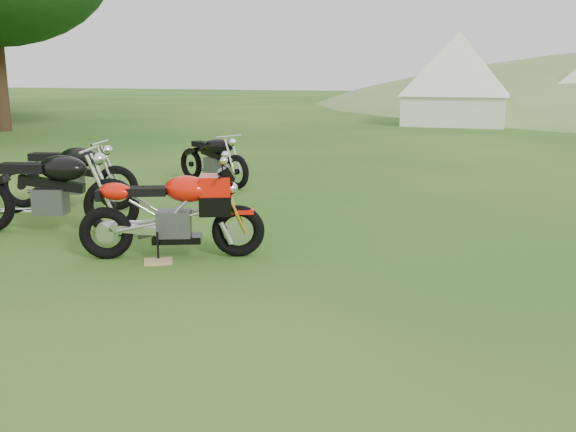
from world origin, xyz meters
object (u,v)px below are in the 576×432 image
at_px(sport_motorcycle, 172,206).
at_px(vintage_moto_c, 68,173).
at_px(vintage_moto_a, 48,188).
at_px(plywood_board, 158,261).
at_px(tent_left, 457,82).
at_px(vintage_moto_d, 213,157).

distance_m(sport_motorcycle, vintage_moto_c, 3.00).
height_order(vintage_moto_a, vintage_moto_c, vintage_moto_a).
relative_size(plywood_board, tent_left, 0.08).
xyz_separation_m(sport_motorcycle, vintage_moto_c, (-2.57, 1.55, -0.03)).
height_order(vintage_moto_a, vintage_moto_d, vintage_moto_a).
height_order(plywood_board, vintage_moto_c, vintage_moto_c).
distance_m(plywood_board, vintage_moto_d, 4.56).
bearing_deg(vintage_moto_a, vintage_moto_c, 101.53).
bearing_deg(tent_left, sport_motorcycle, -94.10).
bearing_deg(vintage_moto_a, plywood_board, -36.51).
bearing_deg(vintage_moto_c, vintage_moto_d, 54.10).
bearing_deg(sport_motorcycle, vintage_moto_a, 144.45).
bearing_deg(vintage_moto_c, plywood_board, -50.57).
xyz_separation_m(vintage_moto_a, vintage_moto_c, (-0.72, 1.21, -0.04)).
bearing_deg(tent_left, vintage_moto_a, -99.88).
relative_size(sport_motorcycle, tent_left, 0.51).
bearing_deg(plywood_board, tent_left, 88.14).
bearing_deg(plywood_board, vintage_moto_c, 144.94).
relative_size(plywood_board, vintage_moto_d, 0.16).
distance_m(vintage_moto_d, tent_left, 14.83).
distance_m(vintage_moto_a, tent_left, 18.49).
bearing_deg(tent_left, plywood_board, -94.22).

